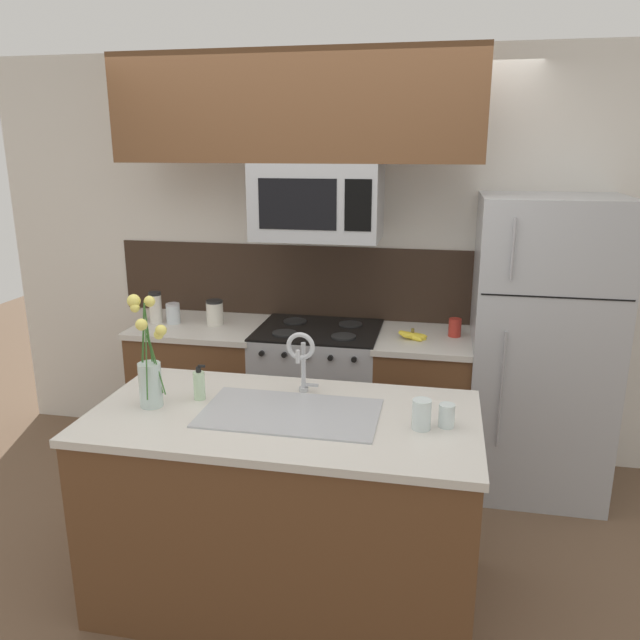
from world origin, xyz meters
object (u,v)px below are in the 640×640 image
object	(u,v)px
refrigerator	(540,347)
dish_soap_bottle	(199,385)
microwave	(317,202)
stove_range	(318,397)
flower_vase	(149,372)
storage_jar_tall	(155,308)
coffee_tin	(455,327)
storage_jar_medium	(173,313)
spare_glass	(447,416)
drinking_glass	(422,414)
sink_faucet	(301,354)
banana_bunch	(412,336)
storage_jar_short	(215,312)

from	to	relation	value
refrigerator	dish_soap_bottle	bearing A→B (deg)	-143.94
microwave	dish_soap_bottle	xyz separation A→B (m)	(-0.31, -1.15, -0.73)
stove_range	flower_vase	world-z (taller)	flower_vase
storage_jar_tall	coffee_tin	xyz separation A→B (m)	(1.90, 0.08, -0.05)
refrigerator	dish_soap_bottle	distance (m)	2.03
storage_jar_medium	spare_glass	xyz separation A→B (m)	(1.75, -1.23, -0.02)
storage_jar_medium	flower_vase	bearing A→B (deg)	-69.83
coffee_tin	dish_soap_bottle	xyz separation A→B (m)	(-1.14, -1.22, 0.01)
storage_jar_medium	coffee_tin	world-z (taller)	storage_jar_medium
drinking_glass	stove_range	bearing A→B (deg)	118.18
coffee_tin	microwave	bearing A→B (deg)	-175.12
coffee_tin	flower_vase	world-z (taller)	flower_vase
stove_range	microwave	bearing A→B (deg)	-89.84
sink_faucet	drinking_glass	world-z (taller)	sink_faucet
microwave	storage_jar_medium	bearing A→B (deg)	179.52
banana_bunch	storage_jar_medium	bearing A→B (deg)	178.20
sink_faucet	dish_soap_bottle	bearing A→B (deg)	-162.42
refrigerator	banana_bunch	bearing A→B (deg)	-173.72
storage_jar_tall	sink_faucet	size ratio (longest dim) A/B	0.67
drinking_glass	coffee_tin	bearing A→B (deg)	83.91
storage_jar_tall	storage_jar_medium	bearing A→B (deg)	7.16
microwave	refrigerator	size ratio (longest dim) A/B	0.42
stove_range	flower_vase	xyz separation A→B (m)	(-0.49, -1.29, 0.61)
dish_soap_bottle	drinking_glass	world-z (taller)	dish_soap_bottle
storage_jar_tall	coffee_tin	bearing A→B (deg)	2.32
refrigerator	spare_glass	distance (m)	1.38
banana_bunch	stove_range	bearing A→B (deg)	174.01
drinking_glass	dish_soap_bottle	bearing A→B (deg)	173.49
coffee_tin	spare_glass	distance (m)	1.30
stove_range	sink_faucet	size ratio (longest dim) A/B	3.04
storage_jar_short	spare_glass	bearing A→B (deg)	-40.54
stove_range	flower_vase	distance (m)	1.51
coffee_tin	storage_jar_short	bearing A→B (deg)	-178.56
flower_vase	sink_faucet	bearing A→B (deg)	22.42
dish_soap_bottle	spare_glass	size ratio (longest dim) A/B	1.68
stove_range	coffee_tin	bearing A→B (deg)	3.44
stove_range	storage_jar_short	bearing A→B (deg)	179.00
stove_range	flower_vase	bearing A→B (deg)	-110.83
storage_jar_medium	stove_range	bearing A→B (deg)	0.77
coffee_tin	drinking_glass	size ratio (longest dim) A/B	0.87
stove_range	spare_glass	world-z (taller)	spare_glass
banana_bunch	coffee_tin	distance (m)	0.27
sink_faucet	spare_glass	xyz separation A→B (m)	(0.66, -0.22, -0.15)
coffee_tin	sink_faucet	bearing A→B (deg)	-122.91
refrigerator	coffee_tin	size ratio (longest dim) A/B	16.00
stove_range	banana_bunch	distance (m)	0.75
coffee_tin	sink_faucet	xyz separation A→B (m)	(-0.70, -1.08, 0.14)
dish_soap_bottle	drinking_glass	distance (m)	1.01
banana_bunch	spare_glass	size ratio (longest dim) A/B	1.93
banana_bunch	flower_vase	bearing A→B (deg)	-131.25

